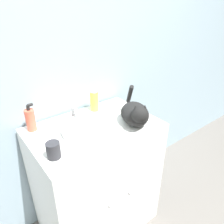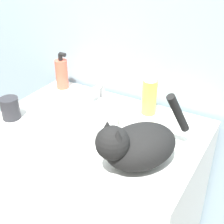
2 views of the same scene
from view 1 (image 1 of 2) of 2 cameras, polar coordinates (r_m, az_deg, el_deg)
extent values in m
cube|color=#9EB7C6|center=(1.51, -12.02, 12.95)|extent=(6.00, 0.05, 2.50)
cube|color=white|center=(1.67, -4.10, -17.01)|extent=(0.81, 0.54, 0.89)
sphere|color=silver|center=(1.45, -0.49, -23.25)|extent=(0.02, 0.02, 0.02)
sphere|color=silver|center=(1.52, 4.70, -20.29)|extent=(0.02, 0.02, 0.02)
cylinder|color=white|center=(1.34, -6.63, -4.21)|extent=(0.30, 0.30, 0.05)
cylinder|color=silver|center=(1.45, -10.08, -0.56)|extent=(0.02, 0.02, 0.10)
cylinder|color=silver|center=(1.39, -9.47, 0.65)|extent=(0.02, 0.08, 0.02)
cylinder|color=white|center=(1.44, -12.48, -2.54)|extent=(0.03, 0.03, 0.03)
cylinder|color=white|center=(1.49, -7.56, -0.88)|extent=(0.03, 0.03, 0.03)
ellipsoid|color=black|center=(1.41, 5.96, -0.43)|extent=(0.27, 0.30, 0.13)
sphere|color=black|center=(1.30, 7.23, -0.62)|extent=(0.14, 0.14, 0.10)
cone|color=black|center=(1.27, 6.11, 0.91)|extent=(0.05, 0.05, 0.04)
cone|color=black|center=(1.28, 8.55, 1.09)|extent=(0.05, 0.05, 0.04)
cylinder|color=black|center=(1.50, 4.69, 4.63)|extent=(0.08, 0.11, 0.16)
cylinder|color=#EF6047|center=(1.41, -20.50, -2.01)|extent=(0.06, 0.06, 0.14)
cylinder|color=black|center=(1.37, -21.08, 1.04)|extent=(0.02, 0.02, 0.03)
cylinder|color=black|center=(1.37, -20.64, 1.76)|extent=(0.03, 0.02, 0.02)
cylinder|color=#EADB4C|center=(1.56, -4.64, 2.87)|extent=(0.06, 0.06, 0.15)
cone|color=white|center=(1.52, -4.77, 5.97)|extent=(0.05, 0.05, 0.04)
cylinder|color=#2D2D33|center=(1.16, -15.06, -9.61)|extent=(0.07, 0.07, 0.09)
camera|label=2|loc=(1.20, 46.87, 15.67)|focal=50.00mm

